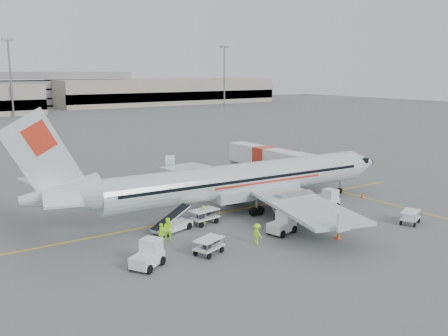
{
  "coord_description": "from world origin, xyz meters",
  "views": [
    {
      "loc": [
        -27.12,
        -37.4,
        13.11
      ],
      "look_at": [
        0.0,
        2.0,
        3.8
      ],
      "focal_mm": 40.0,
      "sensor_mm": 36.0,
      "label": 1
    }
  ],
  "objects_px": {
    "jet_bridge": "(265,164)",
    "tug_fore": "(326,200)",
    "aircraft": "(244,157)",
    "belt_loader": "(172,217)",
    "tug_mid": "(282,222)",
    "tug_aft": "(147,255)"
  },
  "relations": [
    {
      "from": "jet_bridge",
      "to": "tug_fore",
      "type": "distance_m",
      "value": 13.72
    },
    {
      "from": "aircraft",
      "to": "tug_fore",
      "type": "xyz_separation_m",
      "value": [
        6.83,
        -4.21,
        -4.19
      ]
    },
    {
      "from": "tug_fore",
      "to": "belt_loader",
      "type": "bearing_deg",
      "value": 170.91
    },
    {
      "from": "belt_loader",
      "to": "tug_mid",
      "type": "xyz_separation_m",
      "value": [
        7.08,
        -5.56,
        -0.3
      ]
    },
    {
      "from": "aircraft",
      "to": "belt_loader",
      "type": "distance_m",
      "value": 9.75
    },
    {
      "from": "tug_fore",
      "to": "tug_mid",
      "type": "relative_size",
      "value": 0.99
    },
    {
      "from": "belt_loader",
      "to": "tug_mid",
      "type": "height_order",
      "value": "belt_loader"
    },
    {
      "from": "jet_bridge",
      "to": "tug_aft",
      "type": "distance_m",
      "value": 29.31
    },
    {
      "from": "tug_fore",
      "to": "tug_aft",
      "type": "height_order",
      "value": "tug_aft"
    },
    {
      "from": "aircraft",
      "to": "jet_bridge",
      "type": "height_order",
      "value": "aircraft"
    },
    {
      "from": "belt_loader",
      "to": "tug_fore",
      "type": "relative_size",
      "value": 1.91
    },
    {
      "from": "tug_aft",
      "to": "tug_fore",
      "type": "bearing_deg",
      "value": -21.79
    },
    {
      "from": "jet_bridge",
      "to": "belt_loader",
      "type": "distance_m",
      "value": 21.71
    },
    {
      "from": "jet_bridge",
      "to": "tug_mid",
      "type": "relative_size",
      "value": 6.43
    },
    {
      "from": "jet_bridge",
      "to": "tug_fore",
      "type": "bearing_deg",
      "value": -102.81
    },
    {
      "from": "aircraft",
      "to": "tug_aft",
      "type": "xyz_separation_m",
      "value": [
        -13.95,
        -7.8,
        -4.18
      ]
    },
    {
      "from": "tug_aft",
      "to": "tug_mid",
      "type": "bearing_deg",
      "value": -29.92
    },
    {
      "from": "belt_loader",
      "to": "tug_fore",
      "type": "xyz_separation_m",
      "value": [
        15.57,
        -2.33,
        -0.31
      ]
    },
    {
      "from": "jet_bridge",
      "to": "tug_mid",
      "type": "height_order",
      "value": "jet_bridge"
    },
    {
      "from": "belt_loader",
      "to": "tug_mid",
      "type": "bearing_deg",
      "value": -54.03
    },
    {
      "from": "jet_bridge",
      "to": "tug_aft",
      "type": "height_order",
      "value": "jet_bridge"
    },
    {
      "from": "tug_mid",
      "to": "tug_fore",
      "type": "bearing_deg",
      "value": 6.76
    }
  ]
}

